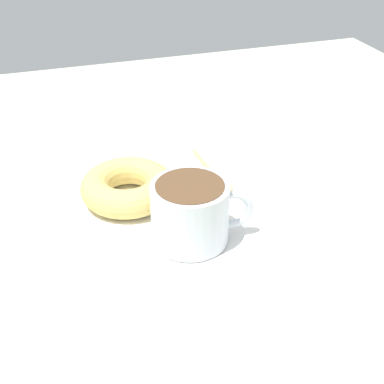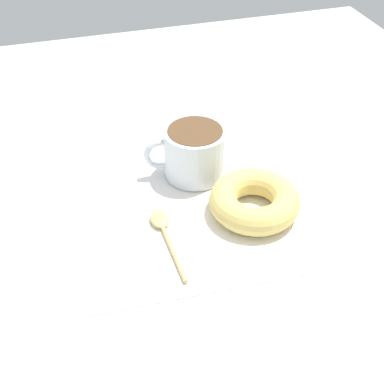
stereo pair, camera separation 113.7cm
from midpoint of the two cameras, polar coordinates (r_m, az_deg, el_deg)
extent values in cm
cube|color=beige|center=(44.56, -4.29, -49.96)|extent=(120.00, 120.00, 2.00)
cube|color=white|center=(43.37, -1.69, -51.44)|extent=(33.00, 33.00, 0.30)
cylinder|color=silver|center=(40.08, -0.71, -41.47)|extent=(9.00, 9.00, 7.28)
cylinder|color=brown|center=(36.69, -0.76, -40.61)|extent=(7.80, 7.80, 0.60)
torus|color=silver|center=(40.35, -10.05, -41.75)|extent=(1.78, 5.06, 4.98)
torus|color=#E5C66B|center=(42.07, 17.14, -52.61)|extent=(12.15, 12.15, 3.76)
ellipsoid|color=#D8B772|center=(43.28, -12.12, -55.89)|extent=(3.69, 2.53, 0.90)
cylinder|color=#D8B772|center=(44.23, -9.21, -63.74)|extent=(10.29, 0.95, 0.56)
camera|label=1|loc=(0.57, 0.98, 34.57)|focal=50.00mm
camera|label=2|loc=(0.57, -179.02, -34.57)|focal=50.00mm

